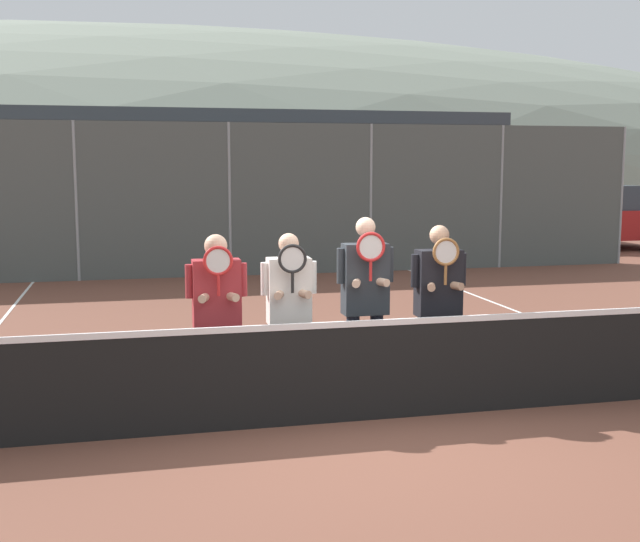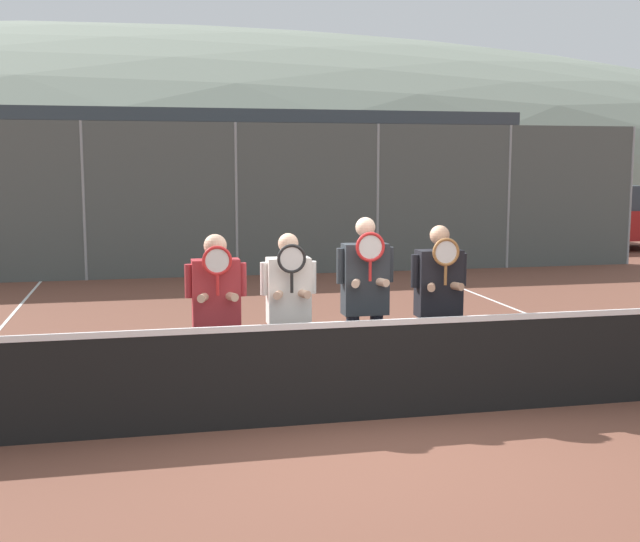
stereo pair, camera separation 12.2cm
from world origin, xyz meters
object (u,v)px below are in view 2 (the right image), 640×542
(player_leftmost, at_px, (216,307))
(car_right_of_center, at_px, (599,217))
(player_center_left, at_px, (289,306))
(player_rightmost, at_px, (439,298))
(car_left_of_center, at_px, (223,224))
(player_center_right, at_px, (365,295))
(car_center, at_px, (426,220))

(player_leftmost, distance_m, car_right_of_center, 16.89)
(player_center_left, height_order, player_rightmost, player_rightmost)
(player_rightmost, height_order, car_left_of_center, player_rightmost)
(car_right_of_center, bearing_deg, player_rightmost, -127.12)
(car_left_of_center, relative_size, car_right_of_center, 1.04)
(player_rightmost, bearing_deg, car_left_of_center, 94.21)
(car_left_of_center, bearing_deg, player_center_right, -89.21)
(car_center, bearing_deg, car_right_of_center, 2.71)
(car_right_of_center, bearing_deg, player_center_left, -131.49)
(player_center_right, bearing_deg, car_center, 67.51)
(player_rightmost, distance_m, car_center, 12.84)
(player_center_right, height_order, car_right_of_center, player_center_right)
(player_center_left, height_order, car_center, car_center)
(player_leftmost, xyz_separation_m, car_right_of_center, (11.56, 12.32, -0.11))
(player_leftmost, xyz_separation_m, player_rightmost, (2.20, -0.04, 0.01))
(player_leftmost, xyz_separation_m, car_left_of_center, (1.28, 12.50, -0.16))
(player_rightmost, height_order, car_right_of_center, car_right_of_center)
(car_left_of_center, bearing_deg, player_center_left, -92.66)
(player_center_left, height_order, car_right_of_center, car_right_of_center)
(player_leftmost, relative_size, player_center_right, 0.93)
(player_center_right, bearing_deg, player_leftmost, 179.64)
(player_rightmost, xyz_separation_m, car_right_of_center, (9.35, 12.36, -0.13))
(player_leftmost, xyz_separation_m, player_center_right, (1.45, -0.01, 0.06))
(player_center_left, distance_m, player_center_right, 0.76)
(player_leftmost, bearing_deg, car_left_of_center, 84.15)
(player_center_left, distance_m, car_right_of_center, 16.39)
(player_leftmost, xyz_separation_m, car_center, (6.46, 12.07, -0.10))
(player_center_right, relative_size, car_left_of_center, 0.43)
(player_center_right, xyz_separation_m, player_rightmost, (0.75, -0.04, -0.05))
(car_center, bearing_deg, car_left_of_center, 175.32)
(car_center, relative_size, car_right_of_center, 1.06)
(player_rightmost, relative_size, car_right_of_center, 0.42)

